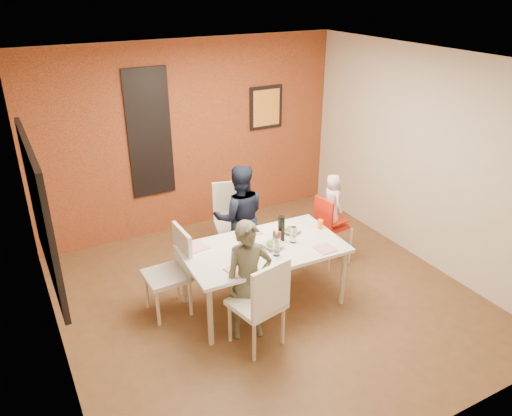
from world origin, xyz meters
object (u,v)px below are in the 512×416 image
paper_towel_roll (244,246)px  chair_left (174,267)px  chair_far (233,217)px  dining_table (263,252)px  high_chair (329,224)px  wine_bottle (281,229)px  toddler (332,200)px  chair_near (262,301)px  child_near (249,281)px  child_far (240,217)px

paper_towel_roll → chair_left: bearing=145.5°
chair_far → dining_table: bearing=-83.3°
high_chair → wine_bottle: bearing=104.2°
high_chair → toddler: toddler is taller
chair_left → paper_towel_roll: 0.84m
dining_table → chair_left: (-0.92, 0.36, -0.12)m
chair_near → chair_left: bearing=-74.1°
chair_left → chair_near: bearing=26.5°
wine_bottle → dining_table: bearing=-171.2°
high_chair → child_near: 1.77m
dining_table → paper_towel_roll: size_ratio=7.12×
dining_table → toddler: 1.28m
high_chair → chair_far: bearing=48.4°
chair_far → high_chair: bearing=-20.5°
chair_left → wine_bottle: 1.26m
child_near → wine_bottle: (0.65, 0.45, 0.23)m
chair_far → paper_towel_roll: bearing=-95.3°
toddler → chair_left: bearing=95.6°
chair_far → wine_bottle: 1.12m
dining_table → child_near: child_near is taller
dining_table → chair_far: chair_far is taller
high_chair → child_far: (-1.04, 0.48, 0.13)m
dining_table → chair_near: (-0.38, -0.66, -0.10)m
wine_bottle → high_chair: bearing=20.3°
child_far → wine_bottle: size_ratio=4.65×
child_far → chair_near: bearing=89.5°
dining_table → chair_near: 0.77m
chair_far → child_far: child_far is taller
chair_far → child_near: size_ratio=0.79×
chair_near → chair_far: 1.85m
high_chair → wine_bottle: wine_bottle is taller
chair_near → paper_towel_roll: bearing=-111.9°
dining_table → toddler: (1.20, 0.39, 0.22)m
chair_near → chair_far: bearing=-119.2°
chair_near → child_far: size_ratio=0.73×
high_chair → toddler: size_ratio=1.39×
chair_left → high_chair: 2.10m
dining_table → wine_bottle: size_ratio=6.03×
paper_towel_roll → toddler: bearing=17.6°
chair_left → paper_towel_roll: size_ratio=3.91×
chair_left → child_near: bearing=32.7°
chair_far → child_near: 1.62m
chair_far → high_chair: 1.25m
child_near → high_chair: bearing=41.5°
dining_table → chair_near: size_ratio=1.78×
chair_far → paper_towel_roll: 1.30m
chair_near → toddler: bearing=-158.6°
chair_near → toddler: (1.58, 1.05, 0.32)m
chair_near → wine_bottle: (0.63, 0.70, 0.32)m
toddler → wine_bottle: toddler is taller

